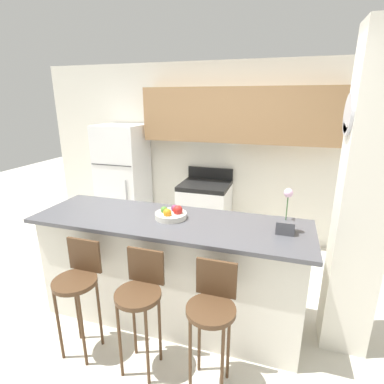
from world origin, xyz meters
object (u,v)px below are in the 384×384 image
Objects in this scene: orchid_vase at (286,222)px; stove_range at (205,213)px; refrigerator at (124,180)px; bar_stool_left at (78,282)px; bar_stool_right at (212,310)px; fruit_bowl at (171,214)px; bar_stool_mid at (140,295)px.

stove_range is at bearing 124.10° from orchid_vase.
refrigerator reaches higher than stove_range.
stove_range is 1.10× the size of bar_stool_left.
refrigerator is at bearing 179.85° from stove_range.
bar_stool_left and bar_stool_right have the same top height.
orchid_vase is 0.98m from fruit_bowl.
refrigerator is 1.58× the size of stove_range.
bar_stool_left is at bearing -131.82° from fruit_bowl.
bar_stool_right is at bearing -49.42° from fruit_bowl.
fruit_bowl is (-0.98, 0.01, -0.05)m from orchid_vase.
refrigerator is at bearing 131.40° from fruit_bowl.
bar_stool_mid is at bearing -87.29° from stove_range.
stove_range is 2.29m from bar_stool_left.
orchid_vase is at bearing -0.31° from fruit_bowl.
bar_stool_mid is 3.44× the size of fruit_bowl.
fruit_bowl is at bearing -48.60° from refrigerator.
orchid_vase is at bearing 32.22° from bar_stool_mid.
bar_stool_left is at bearing -68.99° from refrigerator.
refrigerator is 2.41m from bar_stool_left.
orchid_vase reaches higher than bar_stool_mid.
orchid_vase reaches higher than fruit_bowl.
fruit_bowl reaches higher than stove_range.
bar_stool_left is 0.94m from fruit_bowl.
bar_stool_left is at bearing -101.22° from stove_range.
refrigerator is 4.61× the size of orchid_vase.
refrigerator is at bearing 111.01° from bar_stool_left.
refrigerator reaches higher than bar_stool_left.
orchid_vase is (2.40, -1.62, 0.27)m from refrigerator.
orchid_vase is (1.54, 0.62, 0.47)m from bar_stool_left.
orchid_vase is (0.44, 0.62, 0.47)m from bar_stool_right.
refrigerator is 2.65m from bar_stool_mid.
orchid_vase is 1.30× the size of fruit_bowl.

